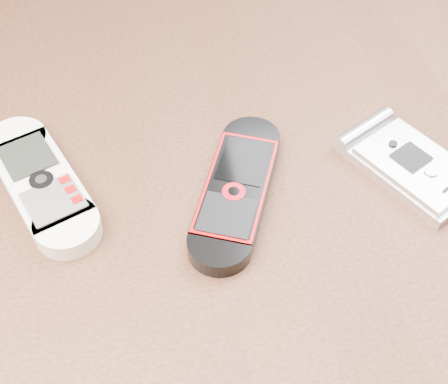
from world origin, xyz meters
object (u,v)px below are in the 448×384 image
Objects in this scene: table at (218,276)px; nokia_white at (41,182)px; nokia_black_red at (236,189)px; motorola_razr at (412,166)px.

nokia_white is at bearing 166.25° from table.
nokia_white reaches higher than table.
motorola_razr is at bearing 23.24° from nokia_black_red.
nokia_white is 0.98× the size of nokia_black_red.
table is 8.04× the size of nokia_white.
motorola_razr reaches higher than table.
motorola_razr is at bearing -29.07° from nokia_white.
nokia_white is at bearing -168.70° from nokia_black_red.
table is 0.18m from nokia_white.
motorola_razr reaches higher than nokia_black_red.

